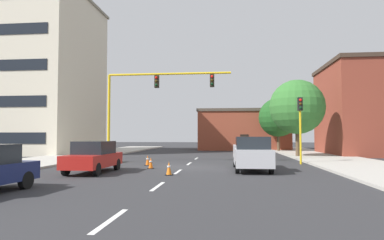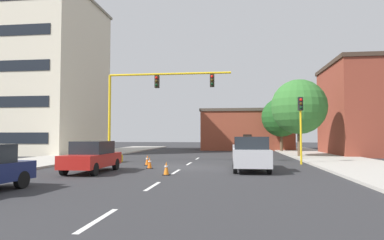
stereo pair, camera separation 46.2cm
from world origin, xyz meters
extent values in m
plane|color=#2D2D30|center=(0.00, 0.00, 0.00)|extent=(160.00, 160.00, 0.00)
cube|color=#B2ADA3|center=(-11.55, 8.00, 0.07)|extent=(6.00, 56.00, 0.14)
cube|color=#B2ADA3|center=(11.55, 8.00, 0.07)|extent=(6.00, 56.00, 0.14)
cube|color=silver|center=(0.00, -14.00, 0.00)|extent=(0.16, 2.40, 0.01)
cube|color=silver|center=(0.00, -8.50, 0.00)|extent=(0.16, 2.40, 0.01)
cube|color=silver|center=(0.00, -3.00, 0.00)|extent=(0.16, 2.40, 0.01)
cube|color=silver|center=(0.00, 2.50, 0.00)|extent=(0.16, 2.40, 0.01)
cube|color=silver|center=(0.00, 8.00, 0.00)|extent=(0.16, 2.40, 0.01)
cube|color=beige|center=(-19.82, 15.33, 9.00)|extent=(12.53, 13.12, 18.00)
cube|color=gray|center=(-19.82, 15.33, 18.15)|extent=(12.93, 13.52, 0.30)
cube|color=black|center=(-19.82, 8.74, 1.80)|extent=(10.27, 0.06, 1.10)
cube|color=black|center=(-19.82, 8.74, 5.40)|extent=(10.27, 0.06, 1.10)
cube|color=black|center=(-19.82, 8.74, 9.00)|extent=(10.27, 0.06, 1.10)
cube|color=black|center=(-19.82, 8.74, 12.60)|extent=(10.27, 0.06, 1.10)
cube|color=brown|center=(4.98, 28.17, 2.68)|extent=(12.59, 9.12, 5.35)
cube|color=#4C4238|center=(4.98, 28.17, 5.55)|extent=(12.89, 9.42, 0.40)
cube|color=black|center=(4.98, 23.58, 1.10)|extent=(1.10, 0.06, 2.20)
cube|color=brown|center=(18.47, 15.17, 4.63)|extent=(10.44, 10.20, 9.26)
cube|color=#3D2D23|center=(18.47, 15.17, 9.46)|extent=(10.74, 10.50, 0.40)
cube|color=yellow|center=(-6.32, 3.09, 0.28)|extent=(1.80, 1.20, 0.55)
cylinder|color=yellow|center=(-6.32, 3.09, 3.65)|extent=(0.20, 0.20, 6.20)
cylinder|color=yellow|center=(-1.63, 3.09, 6.75)|extent=(9.39, 0.16, 0.16)
cube|color=black|center=(-2.57, 3.09, 6.18)|extent=(0.32, 0.36, 0.95)
sphere|color=red|center=(-2.57, 2.90, 6.45)|extent=(0.20, 0.20, 0.20)
sphere|color=#38280A|center=(-2.57, 2.90, 6.17)|extent=(0.20, 0.20, 0.20)
sphere|color=black|center=(-2.57, 2.90, 5.89)|extent=(0.20, 0.20, 0.20)
cube|color=black|center=(1.66, 3.09, 6.18)|extent=(0.32, 0.36, 0.95)
sphere|color=red|center=(1.66, 2.90, 6.45)|extent=(0.20, 0.20, 0.20)
sphere|color=#38280A|center=(1.66, 2.90, 6.17)|extent=(0.20, 0.20, 0.20)
sphere|color=black|center=(1.66, 2.90, 5.89)|extent=(0.20, 0.20, 0.20)
cylinder|color=yellow|center=(8.01, 2.87, 2.40)|extent=(0.14, 0.14, 4.80)
cube|color=black|center=(8.01, 2.87, 4.33)|extent=(0.32, 0.36, 0.95)
sphere|color=red|center=(8.01, 2.68, 4.60)|extent=(0.20, 0.20, 0.20)
sphere|color=#38280A|center=(8.01, 2.68, 4.32)|extent=(0.20, 0.20, 0.20)
sphere|color=black|center=(8.01, 2.68, 4.04)|extent=(0.20, 0.20, 0.20)
cylinder|color=brown|center=(9.30, 10.50, 1.41)|extent=(0.36, 0.36, 2.83)
sphere|color=#33702D|center=(9.30, 10.50, 4.75)|extent=(5.13, 5.13, 5.13)
cylinder|color=brown|center=(9.13, 21.35, 1.25)|extent=(0.36, 0.36, 2.50)
sphere|color=#1E511E|center=(9.13, 21.35, 4.34)|extent=(4.90, 4.90, 4.90)
cube|color=#BCBCC1|center=(4.21, -1.69, 0.81)|extent=(2.08, 5.43, 0.95)
cube|color=#1E2328|center=(4.22, -2.59, 1.64)|extent=(1.87, 1.83, 0.70)
cube|color=#BCBCC1|center=(4.19, -0.50, 1.37)|extent=(2.04, 2.84, 0.16)
cylinder|color=black|center=(5.14, -3.51, 0.34)|extent=(0.23, 0.68, 0.68)
cylinder|color=black|center=(3.34, -3.54, 0.34)|extent=(0.23, 0.68, 0.68)
cylinder|color=black|center=(5.08, 0.16, 0.34)|extent=(0.23, 0.68, 0.68)
cylinder|color=black|center=(3.28, 0.14, 0.34)|extent=(0.23, 0.68, 0.68)
cube|color=#B21E19|center=(-4.60, -3.97, 0.69)|extent=(1.88, 4.51, 0.70)
cube|color=#1E2328|center=(-4.60, -3.87, 1.39)|extent=(1.72, 2.31, 0.70)
cylinder|color=black|center=(-5.41, -2.44, 0.34)|extent=(0.22, 0.68, 0.68)
cylinder|color=black|center=(-3.76, -2.45, 0.34)|extent=(0.22, 0.68, 0.68)
cylinder|color=black|center=(-5.43, -5.50, 0.34)|extent=(0.22, 0.68, 0.68)
cylinder|color=black|center=(-3.78, -5.51, 0.34)|extent=(0.22, 0.68, 0.68)
cylinder|color=black|center=(-4.91, -9.72, 0.34)|extent=(0.28, 0.70, 0.68)
cube|color=black|center=(-2.68, 0.76, 0.02)|extent=(0.36, 0.36, 0.04)
cone|color=orange|center=(-2.68, 0.76, 0.38)|extent=(0.28, 0.28, 0.68)
cylinder|color=white|center=(-2.68, 0.76, 0.46)|extent=(0.19, 0.19, 0.08)
cube|color=black|center=(-1.93, -1.49, 0.02)|extent=(0.36, 0.36, 0.04)
cone|color=orange|center=(-1.93, -1.49, 0.38)|extent=(0.28, 0.28, 0.67)
cylinder|color=white|center=(-1.93, -1.49, 0.46)|extent=(0.19, 0.19, 0.08)
cube|color=black|center=(-0.21, -4.73, 0.02)|extent=(0.36, 0.36, 0.04)
cone|color=orange|center=(-0.21, -4.73, 0.38)|extent=(0.28, 0.28, 0.68)
cylinder|color=white|center=(-0.21, -4.73, 0.46)|extent=(0.19, 0.19, 0.08)
camera|label=1|loc=(2.86, -22.00, 2.06)|focal=31.49mm
camera|label=2|loc=(3.32, -21.95, 2.06)|focal=31.49mm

